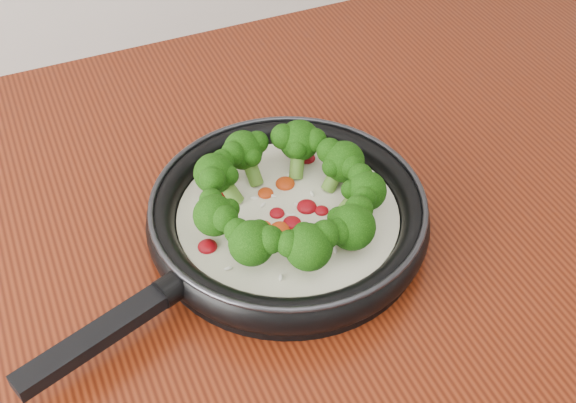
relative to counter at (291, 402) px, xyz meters
name	(u,v)px	position (x,y,z in m)	size (l,w,h in m)	color
counter	(291,402)	(0.00, 0.00, 0.00)	(1.60, 0.80, 0.90)	#3D1107
skillet	(287,214)	(-0.03, -0.06, 0.48)	(0.51, 0.39, 0.09)	black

